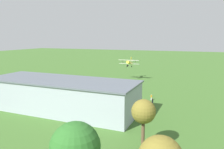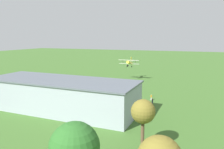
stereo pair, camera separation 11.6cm
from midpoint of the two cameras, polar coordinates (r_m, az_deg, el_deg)
ground_plane at (r=90.74m, az=-0.20°, el=-1.13°), size 400.00×400.00×0.00m
hangar at (r=53.03m, az=-13.05°, el=-5.12°), size 36.19×13.02×7.28m
biplane at (r=88.50m, az=4.49°, el=3.06°), size 8.24×6.94×4.00m
car_grey at (r=73.08m, az=-21.19°, el=-3.74°), size 2.06×4.59×1.64m
car_orange at (r=79.36m, az=-23.56°, el=-2.87°), size 1.97×4.52×1.66m
car_white at (r=83.93m, az=-26.80°, el=-2.49°), size 2.54×4.48×1.56m
person_beside_truck at (r=72.68m, az=-18.14°, el=-3.67°), size 0.45×0.45×1.64m
person_walking_on_apron at (r=57.33m, az=10.35°, el=-6.88°), size 0.54×0.54×1.59m
person_by_parked_cars at (r=61.20m, az=10.07°, el=-5.83°), size 0.51×0.51×1.56m
tree_by_windsock at (r=33.43m, az=8.04°, el=-9.57°), size 3.65×3.65×7.89m
tree_at_field_edge at (r=26.07m, az=-9.60°, el=-17.98°), size 5.71×5.71×7.75m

